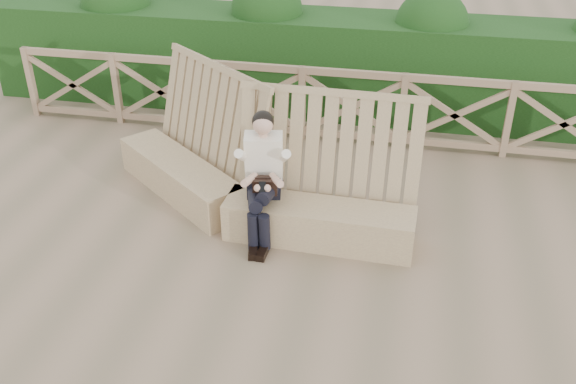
# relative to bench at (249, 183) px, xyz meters

# --- Properties ---
(ground) EXTENTS (60.00, 60.00, 0.00)m
(ground) POSITION_rel_bench_xyz_m (0.94, -1.35, -0.40)
(ground) COLOR brown
(ground) RESTS_ON ground
(bench) EXTENTS (3.89, 2.01, 1.58)m
(bench) POSITION_rel_bench_xyz_m (0.00, 0.00, 0.00)
(bench) COLOR #86694D
(bench) RESTS_ON ground
(woman) EXTENTS (0.47, 0.91, 1.44)m
(woman) POSITION_rel_bench_xyz_m (0.27, -0.38, 0.37)
(woman) COLOR black
(woman) RESTS_ON ground
(guardrail) EXTENTS (10.10, 0.09, 1.10)m
(guardrail) POSITION_rel_bench_xyz_m (0.94, 2.15, 0.16)
(guardrail) COLOR #86684E
(guardrail) RESTS_ON ground
(hedge) EXTENTS (12.00, 1.20, 1.50)m
(hedge) POSITION_rel_bench_xyz_m (0.94, 3.35, 0.35)
(hedge) COLOR black
(hedge) RESTS_ON ground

